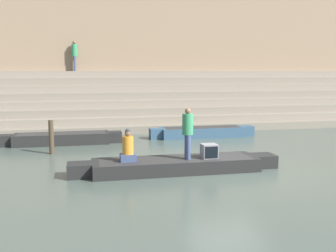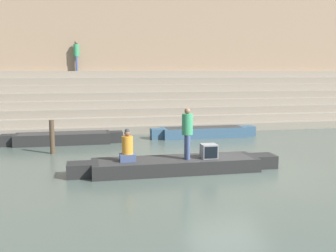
% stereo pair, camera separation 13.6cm
% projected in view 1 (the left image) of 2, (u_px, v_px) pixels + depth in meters
% --- Properties ---
extents(ground_plane, '(120.00, 120.00, 0.00)m').
position_uv_depth(ground_plane, '(227.00, 170.00, 12.85)').
color(ground_plane, '#47544C').
extents(ghat_steps, '(36.00, 4.70, 3.26)m').
position_uv_depth(ghat_steps, '(161.00, 107.00, 23.42)').
color(ghat_steps, gray).
rests_on(ghat_steps, ground).
extents(back_wall, '(34.20, 1.28, 8.70)m').
position_uv_depth(back_wall, '(153.00, 54.00, 25.18)').
color(back_wall, '#937A60').
rests_on(back_wall, ground).
extents(rowboat_main, '(6.82, 1.48, 0.43)m').
position_uv_depth(rowboat_main, '(176.00, 165.00, 12.66)').
color(rowboat_main, black).
rests_on(rowboat_main, ground).
extents(person_standing, '(0.35, 0.35, 1.64)m').
position_uv_depth(person_standing, '(188.00, 130.00, 12.46)').
color(person_standing, '#3D4C75').
rests_on(person_standing, rowboat_main).
extents(person_rowing, '(0.49, 0.38, 1.03)m').
position_uv_depth(person_rowing, '(128.00, 149.00, 12.19)').
color(person_rowing, '#3D4C75').
rests_on(person_rowing, rowboat_main).
extents(tv_set, '(0.50, 0.47, 0.45)m').
position_uv_depth(tv_set, '(209.00, 151.00, 12.71)').
color(tv_set, slate).
rests_on(tv_set, rowboat_main).
extents(moored_boat_shore, '(5.29, 1.12, 0.49)m').
position_uv_depth(moored_boat_shore, '(62.00, 138.00, 17.50)').
color(moored_boat_shore, black).
rests_on(moored_boat_shore, ground).
extents(moored_boat_distant, '(5.28, 1.12, 0.49)m').
position_uv_depth(moored_boat_distant, '(202.00, 132.00, 19.40)').
color(moored_boat_distant, '#33516B').
rests_on(moored_boat_distant, ground).
extents(mooring_post, '(0.19, 0.19, 1.34)m').
position_uv_depth(mooring_post, '(51.00, 137.00, 15.33)').
color(mooring_post, '#473828').
rests_on(mooring_post, ground).
extents(person_on_steps, '(0.34, 0.34, 1.77)m').
position_uv_depth(person_on_steps, '(74.00, 54.00, 23.27)').
color(person_on_steps, '#3D4C75').
rests_on(person_on_steps, ghat_steps).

